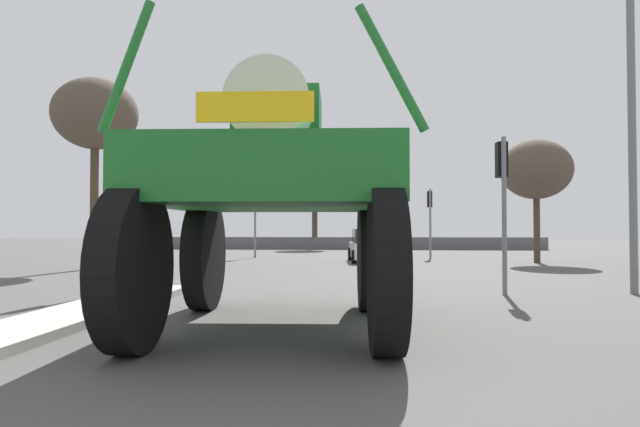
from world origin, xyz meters
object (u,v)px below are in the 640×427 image
Objects in this scene: oversize_sprayer at (276,193)px; streetlight_near_right at (636,75)px; traffic_signal_near_right at (502,180)px; bare_tree_far_center at (315,193)px; traffic_signal_far_right at (430,208)px; sedan_ahead at (370,246)px; bare_tree_left at (95,115)px; traffic_signal_far_left at (256,200)px; bare_tree_right at (536,170)px; traffic_signal_near_left at (127,177)px.

oversize_sprayer is 0.62× the size of streetlight_near_right.
bare_tree_far_center is at bearing 104.18° from traffic_signal_near_right.
traffic_signal_near_right is 1.03× the size of traffic_signal_far_right.
bare_tree_left is at bearing 112.00° from sedan_ahead.
traffic_signal_far_left is at bearing 9.29° from oversize_sprayer.
bare_tree_left reaches higher than bare_tree_right.
bare_tree_far_center reaches higher than oversize_sprayer.
bare_tree_far_center is (2.16, 11.36, 1.12)m from traffic_signal_far_left.
traffic_signal_near_left is 0.70× the size of bare_tree_far_center.
bare_tree_far_center is (-6.85, 27.09, 1.46)m from traffic_signal_near_right.
bare_tree_far_center is (6.69, 20.13, -1.72)m from bare_tree_left.
bare_tree_right is at bearing 41.57° from traffic_signal_near_left.
bare_tree_left is 1.31× the size of bare_tree_far_center.
sedan_ahead is 5.02m from traffic_signal_far_right.
traffic_signal_near_left is (-6.21, -12.32, 2.13)m from sedan_ahead.
traffic_signal_near_left is at bearing -120.70° from traffic_signal_far_right.
traffic_signal_near_left is at bearing 40.54° from oversize_sprayer.
streetlight_near_right reaches higher than sedan_ahead.
bare_tree_right reaches higher than oversize_sprayer.
sedan_ahead is 1.14× the size of traffic_signal_near_right.
bare_tree_far_center is (-7.01, 11.36, 1.55)m from traffic_signal_far_right.
sedan_ahead is 12.82m from traffic_signal_near_right.
bare_tree_right is at bearing -15.02° from traffic_signal_far_left.
traffic_signal_near_left is at bearing -94.92° from bare_tree_far_center.
traffic_signal_near_right is at bearing -176.92° from streetlight_near_right.
bare_tree_left reaches higher than sedan_ahead.
bare_tree_far_center is at bearing 110.38° from streetlight_near_right.
traffic_signal_far_right is at bearing -58.30° from bare_tree_far_center.
sedan_ahead is 1.09× the size of traffic_signal_near_left.
sedan_ahead is 0.76× the size of bare_tree_right.
streetlight_near_right reaches higher than traffic_signal_far_left.
traffic_signal_near_left is at bearing -138.43° from bare_tree_right.
oversize_sprayer is 9.77m from streetlight_near_right.
bare_tree_far_center is at bearing 121.70° from traffic_signal_far_right.
streetlight_near_right is (2.99, -15.56, 2.57)m from traffic_signal_far_right.
sedan_ahead is at bearing 63.24° from traffic_signal_near_left.
traffic_signal_far_left reaches higher than traffic_signal_near_right.
streetlight_near_right is at bearing -79.12° from traffic_signal_far_right.
bare_tree_left is (-8.87, 11.78, 3.77)m from oversize_sprayer.
oversize_sprayer reaches higher than traffic_signal_near_left.
traffic_signal_far_right is 0.49× the size of bare_tree_left.
streetlight_near_right reaches higher than traffic_signal_near_right.
traffic_signal_far_right is 0.38× the size of streetlight_near_right.
traffic_signal_far_left is 9.19m from traffic_signal_far_right.
sedan_ahead is at bearing -75.30° from bare_tree_far_center.
bare_tree_left reaches higher than traffic_signal_far_left.
streetlight_near_right is (6.13, -12.14, 4.47)m from sedan_ahead.
bare_tree_left is at bearing 34.33° from oversize_sprayer.
traffic_signal_far_left is (0.17, 15.73, 0.21)m from traffic_signal_near_left.
sedan_ahead is 15.66m from bare_tree_far_center.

